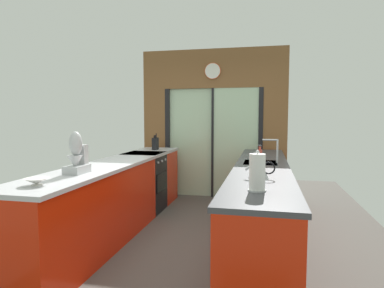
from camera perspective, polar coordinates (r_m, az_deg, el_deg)
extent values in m
cube|color=#4C4742|center=(4.56, -0.12, -14.41)|extent=(5.04, 7.60, 0.02)
cube|color=brown|center=(6.14, 3.67, 12.83)|extent=(2.64, 0.08, 0.70)
cube|color=#B2D1AD|center=(6.19, -0.21, 0.24)|extent=(0.80, 0.02, 2.00)
cube|color=#B2D1AD|center=(6.02, 7.52, 0.08)|extent=(0.80, 0.02, 2.00)
cube|color=black|center=(6.29, -4.16, 0.30)|extent=(0.08, 0.10, 2.00)
cube|color=black|center=(6.02, 11.71, 0.02)|extent=(0.08, 0.10, 2.00)
cube|color=black|center=(6.09, 3.60, 0.16)|extent=(0.04, 0.10, 2.00)
cube|color=brown|center=(6.36, -6.32, 0.33)|extent=(0.42, 0.08, 2.00)
cube|color=brown|center=(6.02, 14.09, -0.03)|extent=(0.42, 0.08, 2.00)
cylinder|color=white|center=(6.07, 3.58, 12.44)|extent=(0.27, 0.03, 0.27)
torus|color=#DB4C23|center=(6.07, 3.58, 12.44)|extent=(0.29, 0.02, 0.29)
cube|color=red|center=(3.91, -16.64, -10.98)|extent=(0.58, 2.55, 0.88)
cube|color=red|center=(5.88, -6.08, -5.54)|extent=(0.58, 0.65, 0.88)
cube|color=#BCBCC1|center=(4.36, -12.78, -3.10)|extent=(0.62, 3.80, 0.04)
cube|color=red|center=(4.04, 11.81, -10.37)|extent=(0.58, 3.80, 0.88)
cube|color=#3D3D42|center=(3.94, 11.93, -3.90)|extent=(0.62, 3.80, 0.04)
cube|color=#B7BABC|center=(4.19, 11.69, -3.46)|extent=(0.40, 0.48, 0.05)
cylinder|color=#B7BABC|center=(4.17, 14.48, -1.19)|extent=(0.02, 0.02, 0.29)
cylinder|color=#B7BABC|center=(4.16, 13.28, 0.69)|extent=(0.18, 0.02, 0.02)
cube|color=black|center=(5.30, -8.26, -6.69)|extent=(0.58, 0.60, 0.88)
cube|color=black|center=(5.19, -5.20, -6.44)|extent=(0.01, 0.48, 0.28)
cube|color=black|center=(5.23, -8.32, -1.69)|extent=(0.58, 0.60, 0.03)
cylinder|color=#B7BABC|center=(4.97, -5.81, -3.21)|extent=(0.02, 0.04, 0.04)
cylinder|color=#B7BABC|center=(5.14, -5.17, -2.94)|extent=(0.02, 0.04, 0.04)
cylinder|color=#B7BABC|center=(5.31, -4.58, -2.69)|extent=(0.02, 0.04, 0.04)
cylinder|color=silver|center=(3.03, -25.17, -6.40)|extent=(0.09, 0.09, 0.01)
cone|color=silver|center=(3.03, -25.19, -5.83)|extent=(0.20, 0.20, 0.05)
cube|color=black|center=(5.68, -6.35, 0.04)|extent=(0.08, 0.14, 0.21)
cylinder|color=black|center=(5.67, -6.53, 1.26)|extent=(0.02, 0.02, 0.05)
cylinder|color=black|center=(5.67, -6.36, 1.26)|extent=(0.02, 0.02, 0.05)
cylinder|color=black|center=(5.66, -6.19, 1.41)|extent=(0.02, 0.02, 0.08)
cube|color=#B7BABC|center=(3.51, -19.20, -4.14)|extent=(0.17, 0.26, 0.08)
cube|color=#B7BABC|center=(3.58, -18.42, -1.70)|extent=(0.10, 0.08, 0.20)
ellipsoid|color=#B7BABC|center=(3.47, -19.40, 0.08)|extent=(0.13, 0.12, 0.24)
cone|color=#B7BABC|center=(3.47, -19.50, -2.91)|extent=(0.15, 0.15, 0.13)
cone|color=#B7BABC|center=(3.09, 11.40, -4.17)|extent=(0.19, 0.19, 0.18)
sphere|color=black|center=(3.08, 11.43, -2.25)|extent=(0.03, 0.03, 0.03)
cylinder|color=#B7BABC|center=(3.09, 9.81, -3.97)|extent=(0.08, 0.02, 0.07)
torus|color=black|center=(3.09, 13.08, -4.03)|extent=(0.12, 0.01, 0.12)
cylinder|color=#B23D2D|center=(3.62, 11.59, -2.67)|extent=(0.05, 0.05, 0.21)
cylinder|color=#B23D2D|center=(3.61, 11.62, -0.69)|extent=(0.02, 0.02, 0.04)
cylinder|color=black|center=(3.61, 11.63, -0.30)|extent=(0.03, 0.03, 0.01)
cylinder|color=#B7BABC|center=(2.59, 11.12, -7.82)|extent=(0.14, 0.14, 0.01)
cylinder|color=white|center=(2.57, 11.17, -4.71)|extent=(0.12, 0.12, 0.27)
sphere|color=#B7BABC|center=(2.55, 11.23, -1.34)|extent=(0.03, 0.03, 0.03)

